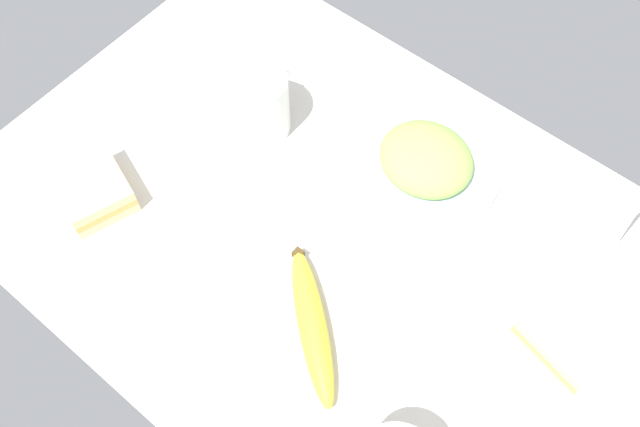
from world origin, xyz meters
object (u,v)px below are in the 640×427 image
object	(u,v)px
coffee_mug_black	(258,103)
plate_of_food	(426,162)
sandwich_side	(93,190)
sandwich_main	(569,336)
banana	(312,325)

from	to	relation	value
coffee_mug_black	plate_of_food	bearing A→B (deg)	20.78
sandwich_side	coffee_mug_black	bearing A→B (deg)	68.65
plate_of_food	coffee_mug_black	world-z (taller)	coffee_mug_black
coffee_mug_black	sandwich_side	xyz separation A→B (cm)	(-8.95, -22.91, -3.01)
plate_of_food	sandwich_side	bearing A→B (deg)	-135.00
sandwich_main	sandwich_side	size ratio (longest dim) A/B	1.00
coffee_mug_black	banana	distance (cm)	31.76
coffee_mug_black	sandwich_side	world-z (taller)	coffee_mug_black
plate_of_food	banana	bearing A→B (deg)	-84.30
banana	sandwich_side	bearing A→B (deg)	-173.43
banana	coffee_mug_black	bearing A→B (deg)	143.06
sandwich_side	banana	world-z (taller)	sandwich_side
sandwich_main	plate_of_food	bearing A→B (deg)	160.56
plate_of_food	banana	distance (cm)	27.64
plate_of_food	sandwich_side	world-z (taller)	plate_of_food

